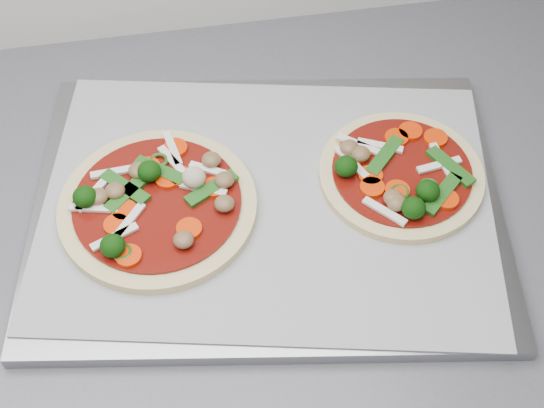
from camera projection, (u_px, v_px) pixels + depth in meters
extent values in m
cube|color=silver|center=(433.00, 370.00, 1.17)|extent=(3.60, 0.60, 0.86)
cube|color=#5A5960|center=(504.00, 191.00, 0.82)|extent=(3.60, 0.60, 0.04)
cube|color=gray|center=(268.00, 204.00, 0.77)|extent=(0.52, 0.42, 0.02)
cube|color=#A3A3A9|center=(268.00, 199.00, 0.76)|extent=(0.51, 0.41, 0.00)
cylinder|color=#E2C783|center=(158.00, 207.00, 0.75)|extent=(0.27, 0.27, 0.01)
cylinder|color=maroon|center=(157.00, 202.00, 0.74)|extent=(0.23, 0.23, 0.00)
cube|color=white|center=(172.00, 148.00, 0.78)|extent=(0.02, 0.05, 0.00)
cylinder|color=#FF3000|center=(128.00, 256.00, 0.70)|extent=(0.04, 0.04, 0.00)
cube|color=white|center=(173.00, 161.00, 0.77)|extent=(0.03, 0.05, 0.00)
cylinder|color=#FF3000|center=(214.00, 187.00, 0.75)|extent=(0.03, 0.03, 0.00)
ellipsoid|color=brown|center=(224.00, 203.00, 0.73)|extent=(0.03, 0.03, 0.01)
cube|color=white|center=(128.00, 222.00, 0.72)|extent=(0.04, 0.04, 0.00)
cube|color=white|center=(114.00, 172.00, 0.76)|extent=(0.05, 0.01, 0.00)
cylinder|color=#FF3000|center=(124.00, 210.00, 0.73)|extent=(0.03, 0.03, 0.00)
torus|color=#23440E|center=(159.00, 160.00, 0.77)|extent=(0.02, 0.02, 0.00)
cube|color=white|center=(93.00, 194.00, 0.74)|extent=(0.04, 0.04, 0.00)
cylinder|color=#FF3000|center=(182.00, 177.00, 0.76)|extent=(0.03, 0.03, 0.00)
cylinder|color=#FF3000|center=(189.00, 229.00, 0.72)|extent=(0.03, 0.03, 0.00)
ellipsoid|color=brown|center=(115.00, 191.00, 0.74)|extent=(0.03, 0.03, 0.01)
ellipsoid|color=brown|center=(138.00, 170.00, 0.76)|extent=(0.02, 0.02, 0.01)
ellipsoid|color=#113A07|center=(113.00, 246.00, 0.70)|extent=(0.03, 0.03, 0.02)
ellipsoid|color=brown|center=(224.00, 180.00, 0.75)|extent=(0.03, 0.03, 0.01)
cube|color=#235F1A|center=(125.00, 187.00, 0.75)|extent=(0.05, 0.05, 0.00)
ellipsoid|color=#C1B294|center=(194.00, 177.00, 0.75)|extent=(0.03, 0.03, 0.02)
cylinder|color=#FF3000|center=(175.00, 148.00, 0.78)|extent=(0.03, 0.03, 0.00)
cube|color=white|center=(203.00, 189.00, 0.75)|extent=(0.05, 0.03, 0.00)
ellipsoid|color=brown|center=(98.00, 197.00, 0.74)|extent=(0.03, 0.03, 0.01)
cylinder|color=#FF3000|center=(148.00, 167.00, 0.77)|extent=(0.03, 0.03, 0.00)
torus|color=#23440E|center=(122.00, 252.00, 0.70)|extent=(0.03, 0.03, 0.00)
cube|color=#235F1A|center=(129.00, 192.00, 0.75)|extent=(0.05, 0.05, 0.00)
ellipsoid|color=brown|center=(211.00, 160.00, 0.77)|extent=(0.03, 0.03, 0.01)
ellipsoid|color=#113A07|center=(149.00, 171.00, 0.75)|extent=(0.03, 0.03, 0.02)
cube|color=#235F1A|center=(212.00, 188.00, 0.75)|extent=(0.06, 0.04, 0.00)
cylinder|color=#FF3000|center=(117.00, 225.00, 0.72)|extent=(0.03, 0.03, 0.00)
cube|color=white|center=(114.00, 237.00, 0.71)|extent=(0.05, 0.03, 0.00)
cylinder|color=#FF3000|center=(168.00, 179.00, 0.76)|extent=(0.03, 0.03, 0.00)
cube|color=white|center=(212.00, 170.00, 0.76)|extent=(0.05, 0.03, 0.00)
cube|color=white|center=(94.00, 208.00, 0.73)|extent=(0.05, 0.02, 0.00)
ellipsoid|color=brown|center=(183.00, 240.00, 0.71)|extent=(0.03, 0.03, 0.01)
cube|color=#235F1A|center=(160.00, 171.00, 0.76)|extent=(0.05, 0.05, 0.00)
ellipsoid|color=#113A07|center=(85.00, 197.00, 0.73)|extent=(0.03, 0.03, 0.02)
cylinder|color=#E2C783|center=(401.00, 175.00, 0.78)|extent=(0.23, 0.23, 0.01)
cylinder|color=maroon|center=(402.00, 171.00, 0.77)|extent=(0.20, 0.20, 0.00)
ellipsoid|color=brown|center=(397.00, 203.00, 0.74)|extent=(0.03, 0.03, 0.01)
ellipsoid|color=#113A07|center=(346.00, 166.00, 0.76)|extent=(0.03, 0.03, 0.02)
ellipsoid|color=brown|center=(349.00, 148.00, 0.78)|extent=(0.03, 0.03, 0.01)
cylinder|color=#FF3000|center=(410.00, 131.00, 0.80)|extent=(0.03, 0.03, 0.00)
torus|color=#23440E|center=(429.00, 186.00, 0.75)|extent=(0.03, 0.03, 0.00)
cylinder|color=#FF3000|center=(358.00, 154.00, 0.78)|extent=(0.03, 0.03, 0.00)
cube|color=white|center=(358.00, 144.00, 0.79)|extent=(0.04, 0.04, 0.00)
cube|color=#235F1A|center=(442.00, 194.00, 0.75)|extent=(0.05, 0.05, 0.00)
cylinder|color=#FF3000|center=(372.00, 187.00, 0.75)|extent=(0.03, 0.03, 0.00)
cube|color=white|center=(380.00, 146.00, 0.79)|extent=(0.05, 0.03, 0.00)
cube|color=white|center=(351.00, 162.00, 0.77)|extent=(0.03, 0.05, 0.00)
ellipsoid|color=brown|center=(393.00, 198.00, 0.74)|extent=(0.02, 0.02, 0.01)
ellipsoid|color=brown|center=(361.00, 154.00, 0.77)|extent=(0.03, 0.03, 0.01)
cylinder|color=#FF3000|center=(371.00, 176.00, 0.76)|extent=(0.03, 0.03, 0.00)
cylinder|color=#FF3000|center=(396.00, 138.00, 0.79)|extent=(0.03, 0.03, 0.00)
ellipsoid|color=#113A07|center=(428.00, 191.00, 0.74)|extent=(0.03, 0.03, 0.02)
ellipsoid|color=#113A07|center=(414.00, 208.00, 0.73)|extent=(0.03, 0.03, 0.02)
cylinder|color=#FF3000|center=(351.00, 158.00, 0.78)|extent=(0.03, 0.03, 0.00)
cylinder|color=#FF3000|center=(446.00, 199.00, 0.74)|extent=(0.03, 0.03, 0.00)
cube|color=white|center=(442.00, 161.00, 0.77)|extent=(0.01, 0.05, 0.00)
cube|color=white|center=(385.00, 211.00, 0.73)|extent=(0.04, 0.04, 0.00)
cylinder|color=#FF3000|center=(397.00, 190.00, 0.75)|extent=(0.03, 0.03, 0.00)
cube|color=#235F1A|center=(450.00, 167.00, 0.77)|extent=(0.04, 0.06, 0.00)
cylinder|color=#FF3000|center=(361.00, 150.00, 0.78)|extent=(0.04, 0.04, 0.00)
cylinder|color=#FF3000|center=(436.00, 138.00, 0.79)|extent=(0.03, 0.03, 0.00)
cube|color=white|center=(439.00, 165.00, 0.77)|extent=(0.05, 0.02, 0.00)
cube|color=#235F1A|center=(385.00, 156.00, 0.78)|extent=(0.05, 0.05, 0.00)
torus|color=#23440E|center=(399.00, 192.00, 0.75)|extent=(0.03, 0.03, 0.00)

